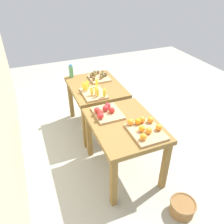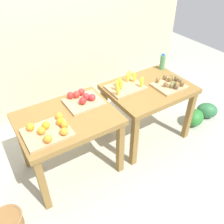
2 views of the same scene
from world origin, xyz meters
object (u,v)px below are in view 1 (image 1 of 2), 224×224
Objects in this scene: apple_bin at (106,112)px; wicker_basket at (182,207)px; banana_crate at (93,92)px; kiwi_bin at (99,77)px; display_table_right at (96,92)px; display_table_left at (125,131)px; orange_bin at (145,129)px; water_bottle at (71,71)px; watermelon_pile at (93,94)px.

apple_bin is 1.44m from wicker_basket.
kiwi_bin is at bearing -28.11° from banana_crate.
banana_crate is at bearing 155.29° from display_table_right.
display_table_right is at bearing 0.00° from display_table_left.
display_table_right is 2.30× the size of orange_bin.
water_bottle is at bearing 14.47° from wicker_basket.
display_table_left is 0.34m from apple_bin.
orange_bin is at bearing -173.95° from display_table_right.
kiwi_bin is 0.52× the size of watermelon_pile.
kiwi_bin is 2.34m from wicker_basket.
display_table_left is 0.32m from orange_bin.
water_bottle is (0.46, 0.28, 0.23)m from display_table_right.
watermelon_pile is at bearing -13.27° from display_table_right.
orange_bin is 1.87m from water_bottle.
apple_bin is at bearing 178.06° from banana_crate.
kiwi_bin reaches higher than watermelon_pile.
kiwi_bin is at bearing -14.75° from apple_bin.
orange_bin is 1.12m from banana_crate.
wicker_basket is (-2.44, -0.63, -0.81)m from water_bottle.
apple_bin reaches higher than display_table_left.
orange_bin reaches higher than kiwi_bin.
watermelon_pile is at bearing -16.03° from banana_crate.
watermelon_pile is (1.77, -0.36, -0.72)m from apple_bin.
banana_crate is at bearing 151.89° from kiwi_bin.
display_table_right is 0.34m from banana_crate.
watermelon_pile is at bearing -47.16° from water_bottle.
banana_crate reaches higher than apple_bin.
apple_bin is (-0.85, 0.15, 0.16)m from display_table_right.
display_table_left is 1.12m from display_table_right.
apple_bin is at bearing 23.63° from wicker_basket.
water_bottle is at bearing 10.07° from display_table_left.
orange_bin reaches higher than wicker_basket.
orange_bin is 2.00× the size of water_bottle.
orange_bin is 1.13× the size of apple_bin.
kiwi_bin is at bearing 173.54° from watermelon_pile.
wicker_basket is (-1.71, -0.48, -0.75)m from banana_crate.
kiwi_bin is 0.48m from water_bottle.
water_bottle is 2.65m from wicker_basket.
apple_bin reaches higher than display_table_right.
apple_bin is (0.51, 0.29, 0.00)m from orange_bin.
kiwi_bin is at bearing -5.84° from display_table_left.
display_table_right is at bearing -148.44° from water_bottle.
banana_crate reaches higher than watermelon_pile.
banana_crate is at bearing -168.05° from water_bottle.
apple_bin is 0.58× the size of watermelon_pile.
banana_crate is (0.58, -0.02, 0.01)m from apple_bin.
display_table_left is at bearing -151.42° from apple_bin.
display_table_right is at bearing 10.00° from wicker_basket.
kiwi_bin is (0.49, -0.26, -0.01)m from banana_crate.
wicker_basket is at bearing -156.37° from apple_bin.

